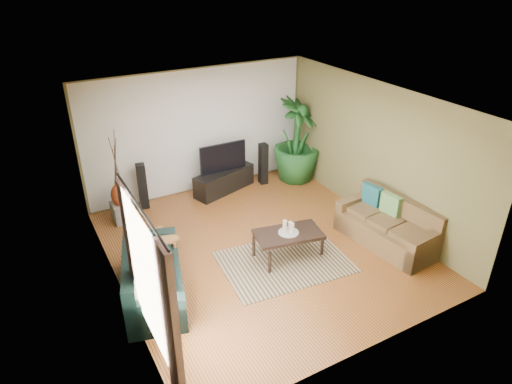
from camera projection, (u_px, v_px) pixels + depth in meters
floor at (261, 248)px, 8.24m from camera, size 5.50×5.50×0.00m
ceiling at (262, 102)px, 6.99m from camera, size 5.50×5.50×0.00m
wall_back at (198, 132)px, 9.75m from camera, size 5.00×0.00×5.00m
wall_front at (375, 269)px, 5.48m from camera, size 5.00×0.00×5.00m
wall_left at (111, 218)px, 6.54m from camera, size 0.00×5.50×5.50m
wall_right at (376, 153)px, 8.69m from camera, size 0.00×5.50×5.50m
backwall_panel at (198, 132)px, 9.74m from camera, size 4.90×0.00×4.90m
window_pane at (144, 276)px, 5.28m from camera, size 0.00×1.80×1.80m
curtain_near at (172, 332)px, 4.84m from camera, size 0.08×0.35×2.20m
curtain_far at (133, 259)px, 6.00m from camera, size 0.08×0.35×2.20m
curtain_rod at (139, 207)px, 4.89m from camera, size 0.03×1.90×0.03m
sofa_left at (153, 272)px, 6.93m from camera, size 1.31×2.07×0.85m
sofa_right at (387, 223)px, 8.18m from camera, size 1.01×1.91×0.85m
area_rug at (285, 262)px, 7.86m from camera, size 2.27×1.71×0.01m
coffee_table at (288, 244)px, 7.93m from camera, size 1.24×0.84×0.47m
candle_tray at (289, 232)px, 7.82m from camera, size 0.35×0.35×0.02m
candle_tall at (285, 226)px, 7.76m from camera, size 0.07×0.07×0.23m
candle_mid at (292, 228)px, 7.76m from camera, size 0.07×0.07×0.18m
candle_short at (290, 226)px, 7.86m from camera, size 0.07×0.07×0.15m
tv_stand at (224, 181)px, 10.14m from camera, size 1.52×0.86×0.49m
television at (223, 157)px, 9.90m from camera, size 1.07×0.06×0.63m
speaker_left at (143, 186)px, 9.35m from camera, size 0.21×0.22×0.98m
speaker_right at (263, 164)px, 10.37m from camera, size 0.19×0.21×0.96m
potted_plant at (297, 140)px, 10.36m from camera, size 1.51×1.51×1.91m
plant_pot at (295, 173)px, 10.74m from camera, size 0.35×0.35×0.27m
pedestal at (123, 212)px, 9.01m from camera, size 0.41×0.41×0.39m
vase at (120, 195)px, 8.83m from camera, size 0.36×0.36×0.50m
side_table at (158, 251)px, 7.67m from camera, size 0.66×0.66×0.56m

